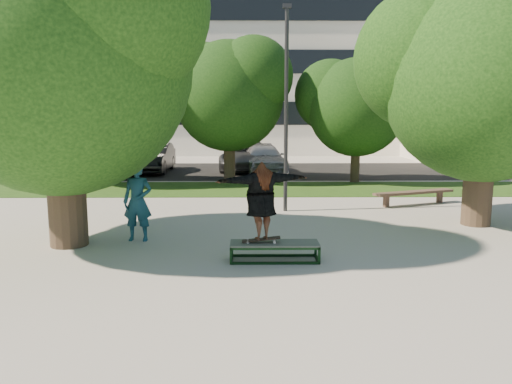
{
  "coord_description": "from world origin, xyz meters",
  "views": [
    {
      "loc": [
        -0.09,
        -10.09,
        2.96
      ],
      "look_at": [
        0.04,
        0.6,
        1.28
      ],
      "focal_mm": 35.0,
      "sensor_mm": 36.0,
      "label": 1
    }
  ],
  "objects_px": {
    "lamppost": "(286,107)",
    "car_dark": "(154,158)",
    "car_grey": "(248,156)",
    "car_silver_a": "(125,160)",
    "tree_right": "(481,70)",
    "bench": "(414,193)",
    "bystander": "(138,202)",
    "tree_left": "(55,45)",
    "car_silver_b": "(263,159)",
    "grind_box": "(274,251)"
  },
  "relations": [
    {
      "from": "car_silver_a",
      "to": "car_dark",
      "type": "relative_size",
      "value": 0.96
    },
    {
      "from": "tree_left",
      "to": "lamppost",
      "type": "distance_m",
      "value": 6.7
    },
    {
      "from": "tree_left",
      "to": "bench",
      "type": "bearing_deg",
      "value": 27.09
    },
    {
      "from": "grind_box",
      "to": "tree_left",
      "type": "bearing_deg",
      "value": 163.97
    },
    {
      "from": "tree_right",
      "to": "car_dark",
      "type": "bearing_deg",
      "value": 131.55
    },
    {
      "from": "bench",
      "to": "car_silver_b",
      "type": "height_order",
      "value": "car_silver_b"
    },
    {
      "from": "lamppost",
      "to": "bench",
      "type": "distance_m",
      "value": 5.21
    },
    {
      "from": "tree_left",
      "to": "car_dark",
      "type": "distance_m",
      "value": 14.79
    },
    {
      "from": "tree_right",
      "to": "car_silver_b",
      "type": "xyz_separation_m",
      "value": [
        -5.33,
        12.28,
        -3.4
      ]
    },
    {
      "from": "bystander",
      "to": "car_silver_b",
      "type": "distance_m",
      "value": 14.33
    },
    {
      "from": "grind_box",
      "to": "car_silver_b",
      "type": "distance_m",
      "value": 15.63
    },
    {
      "from": "lamppost",
      "to": "car_silver_a",
      "type": "height_order",
      "value": "lamppost"
    },
    {
      "from": "car_silver_b",
      "to": "bystander",
      "type": "bearing_deg",
      "value": -110.81
    },
    {
      "from": "lamppost",
      "to": "bystander",
      "type": "relative_size",
      "value": 3.28
    },
    {
      "from": "car_grey",
      "to": "car_silver_b",
      "type": "bearing_deg",
      "value": -41.55
    },
    {
      "from": "grind_box",
      "to": "car_grey",
      "type": "bearing_deg",
      "value": 92.09
    },
    {
      "from": "bench",
      "to": "car_silver_a",
      "type": "distance_m",
      "value": 14.16
    },
    {
      "from": "car_grey",
      "to": "car_silver_b",
      "type": "distance_m",
      "value": 1.16
    },
    {
      "from": "tree_right",
      "to": "bench",
      "type": "distance_m",
      "value": 4.76
    },
    {
      "from": "tree_right",
      "to": "bystander",
      "type": "bearing_deg",
      "value": -169.08
    },
    {
      "from": "bystander",
      "to": "car_dark",
      "type": "xyz_separation_m",
      "value": [
        -2.28,
        13.98,
        -0.19
      ]
    },
    {
      "from": "tree_left",
      "to": "car_silver_a",
      "type": "height_order",
      "value": "tree_left"
    },
    {
      "from": "bystander",
      "to": "bench",
      "type": "bearing_deg",
      "value": 32.72
    },
    {
      "from": "bystander",
      "to": "car_silver_b",
      "type": "xyz_separation_m",
      "value": [
        3.3,
        13.94,
        -0.23
      ]
    },
    {
      "from": "lamppost",
      "to": "car_dark",
      "type": "height_order",
      "value": "lamppost"
    },
    {
      "from": "lamppost",
      "to": "tree_left",
      "type": "bearing_deg",
      "value": -143.58
    },
    {
      "from": "grind_box",
      "to": "bench",
      "type": "distance_m",
      "value": 7.94
    },
    {
      "from": "lamppost",
      "to": "bench",
      "type": "xyz_separation_m",
      "value": [
        4.3,
        1.0,
        -2.77
      ]
    },
    {
      "from": "bystander",
      "to": "car_silver_a",
      "type": "xyz_separation_m",
      "value": [
        -3.46,
        12.87,
        -0.19
      ]
    },
    {
      "from": "car_silver_a",
      "to": "car_grey",
      "type": "relative_size",
      "value": 0.8
    },
    {
      "from": "tree_right",
      "to": "tree_left",
      "type": "bearing_deg",
      "value": -168.97
    },
    {
      "from": "car_dark",
      "to": "car_grey",
      "type": "xyz_separation_m",
      "value": [
        4.81,
        0.82,
        0.01
      ]
    },
    {
      "from": "lamppost",
      "to": "car_grey",
      "type": "height_order",
      "value": "lamppost"
    },
    {
      "from": "car_silver_a",
      "to": "bench",
      "type": "bearing_deg",
      "value": -25.48
    },
    {
      "from": "tree_right",
      "to": "bench",
      "type": "bearing_deg",
      "value": 102.02
    },
    {
      "from": "tree_right",
      "to": "lamppost",
      "type": "xyz_separation_m",
      "value": [
        -4.92,
        1.92,
        -0.94
      ]
    },
    {
      "from": "lamppost",
      "to": "car_silver_a",
      "type": "xyz_separation_m",
      "value": [
        -7.18,
        9.29,
        -2.41
      ]
    },
    {
      "from": "grind_box",
      "to": "bystander",
      "type": "bearing_deg",
      "value": 151.79
    },
    {
      "from": "car_dark",
      "to": "tree_left",
      "type": "bearing_deg",
      "value": -87.22
    },
    {
      "from": "tree_left",
      "to": "car_grey",
      "type": "relative_size",
      "value": 1.32
    },
    {
      "from": "bench",
      "to": "car_silver_a",
      "type": "height_order",
      "value": "car_silver_a"
    },
    {
      "from": "lamppost",
      "to": "car_grey",
      "type": "bearing_deg",
      "value": 96.05
    },
    {
      "from": "tree_right",
      "to": "grind_box",
      "type": "relative_size",
      "value": 3.62
    },
    {
      "from": "lamppost",
      "to": "bystander",
      "type": "xyz_separation_m",
      "value": [
        -3.72,
        -3.58,
        -2.22
      ]
    },
    {
      "from": "grind_box",
      "to": "car_silver_b",
      "type": "height_order",
      "value": "car_silver_b"
    },
    {
      "from": "tree_right",
      "to": "car_silver_a",
      "type": "height_order",
      "value": "tree_right"
    },
    {
      "from": "car_grey",
      "to": "lamppost",
      "type": "bearing_deg",
      "value": -77.61
    },
    {
      "from": "grind_box",
      "to": "bystander",
      "type": "relative_size",
      "value": 0.97
    },
    {
      "from": "lamppost",
      "to": "car_dark",
      "type": "distance_m",
      "value": 12.25
    },
    {
      "from": "bench",
      "to": "car_grey",
      "type": "relative_size",
      "value": 0.54
    }
  ]
}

